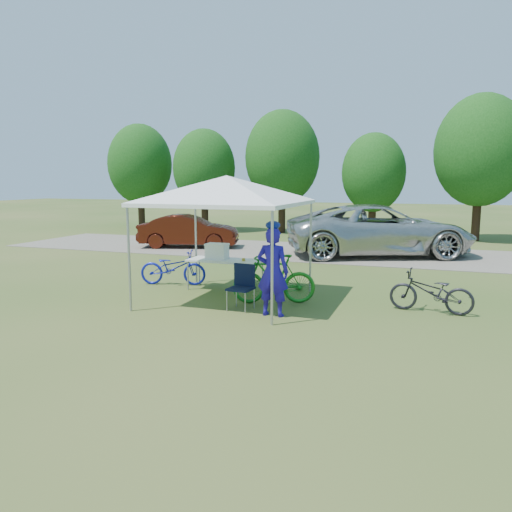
{
  "coord_description": "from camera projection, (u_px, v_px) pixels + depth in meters",
  "views": [
    {
      "loc": [
        4.17,
        -9.93,
        2.62
      ],
      "look_at": [
        -0.04,
        2.0,
        0.7
      ],
      "focal_mm": 35.0,
      "sensor_mm": 36.0,
      "label": 1
    }
  ],
  "objects": [
    {
      "name": "bike_dark",
      "position": [
        431.0,
        292.0,
        9.93
      ],
      "size": [
        1.68,
        0.76,
        0.85
      ],
      "primitive_type": "imported",
      "rotation": [
        0.0,
        0.0,
        -1.69
      ],
      "color": "black",
      "rests_on": "ground"
    },
    {
      "name": "cyclist",
      "position": [
        273.0,
        272.0,
        9.64
      ],
      "size": [
        0.64,
        0.43,
        1.74
      ],
      "primitive_type": "imported",
      "rotation": [
        0.0,
        0.0,
        3.13
      ],
      "color": "#1F139B",
      "rests_on": "ground"
    },
    {
      "name": "canopy",
      "position": [
        227.0,
        179.0,
        10.63
      ],
      "size": [
        4.53,
        4.53,
        3.0
      ],
      "color": "#A5A5AA",
      "rests_on": "ground"
    },
    {
      "name": "bike_green",
      "position": [
        274.0,
        279.0,
        10.68
      ],
      "size": [
        1.83,
        1.1,
        1.06
      ],
      "primitive_type": "imported",
      "rotation": [
        0.0,
        0.0,
        -1.21
      ],
      "color": "#1A781C",
      "rests_on": "ground"
    },
    {
      "name": "folding_chair",
      "position": [
        242.0,
        283.0,
        10.24
      ],
      "size": [
        0.51,
        0.53,
        0.92
      ],
      "rotation": [
        0.0,
        0.0,
        -0.1
      ],
      "color": "black",
      "rests_on": "ground"
    },
    {
      "name": "ice_cream_cup",
      "position": [
        244.0,
        260.0,
        11.79
      ],
      "size": [
        0.09,
        0.09,
        0.06
      ],
      "primitive_type": "cylinder",
      "color": "gold",
      "rests_on": "folding_table"
    },
    {
      "name": "cooler",
      "position": [
        217.0,
        251.0,
        12.05
      ],
      "size": [
        0.52,
        0.36,
        0.38
      ],
      "color": "white",
      "rests_on": "folding_table"
    },
    {
      "name": "folding_table",
      "position": [
        225.0,
        261.0,
        12.01
      ],
      "size": [
        1.79,
        0.75,
        0.74
      ],
      "color": "white",
      "rests_on": "ground"
    },
    {
      "name": "ground",
      "position": [
        228.0,
        300.0,
        11.02
      ],
      "size": [
        100.0,
        100.0,
        0.0
      ],
      "primitive_type": "plane",
      "color": "#2D5119",
      "rests_on": "ground"
    },
    {
      "name": "sedan",
      "position": [
        189.0,
        231.0,
        19.61
      ],
      "size": [
        4.08,
        2.37,
        1.27
      ],
      "primitive_type": "imported",
      "rotation": [
        0.0,
        0.0,
        1.85
      ],
      "color": "#45150B",
      "rests_on": "gravel_strip"
    },
    {
      "name": "bike_blue",
      "position": [
        173.0,
        268.0,
        12.61
      ],
      "size": [
        1.76,
        0.95,
        0.88
      ],
      "primitive_type": "imported",
      "rotation": [
        0.0,
        0.0,
        1.8
      ],
      "color": "#121AA5",
      "rests_on": "ground"
    },
    {
      "name": "treeline",
      "position": [
        335.0,
        161.0,
        23.69
      ],
      "size": [
        24.89,
        4.28,
        6.3
      ],
      "color": "#382314",
      "rests_on": "ground"
    },
    {
      "name": "minivan",
      "position": [
        379.0,
        230.0,
        17.42
      ],
      "size": [
        7.06,
        5.14,
        1.78
      ],
      "primitive_type": "imported",
      "rotation": [
        0.0,
        0.0,
        1.95
      ],
      "color": "beige",
      "rests_on": "gravel_strip"
    },
    {
      "name": "gravel_strip",
      "position": [
        311.0,
        252.0,
        18.48
      ],
      "size": [
        24.0,
        5.0,
        0.02
      ],
      "primitive_type": "cube",
      "color": "gray",
      "rests_on": "ground"
    }
  ]
}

